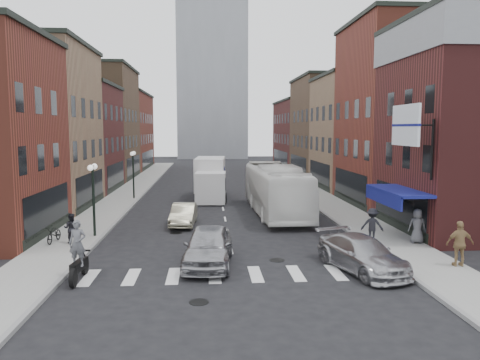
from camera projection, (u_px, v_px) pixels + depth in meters
name	position (u px, v px, depth m)	size (l,w,h in m)	color
ground	(232.00, 255.00, 22.37)	(160.00, 160.00, 0.00)	black
sidewalk_left	(129.00, 193.00, 43.58)	(3.00, 74.00, 0.15)	gray
sidewalk_right	(308.00, 191.00, 44.77)	(3.00, 74.00, 0.15)	gray
curb_left	(145.00, 193.00, 43.69)	(0.20, 74.00, 0.16)	gray
curb_right	(293.00, 192.00, 44.67)	(0.20, 74.00, 0.16)	gray
crosswalk_stripes	(236.00, 275.00, 19.40)	(12.00, 2.20, 0.01)	silver
bldg_left_mid_a	(20.00, 127.00, 34.52)	(10.30, 10.20, 12.30)	#9D7456
bldg_left_mid_b	(62.00, 138.00, 44.55)	(10.30, 10.20, 10.30)	#4F1C1C
bldg_left_far_a	(90.00, 123.00, 55.29)	(10.30, 12.20, 13.30)	brown
bldg_left_far_b	(114.00, 131.00, 69.28)	(10.30, 16.20, 11.30)	maroon
bldg_right_mid_a	(414.00, 114.00, 36.52)	(10.30, 10.20, 14.30)	maroon
bldg_right_mid_b	(369.00, 132.00, 46.60)	(10.30, 10.20, 11.30)	#9D7456
bldg_right_far_a	(338.00, 128.00, 57.45)	(10.30, 12.20, 12.30)	brown
bldg_right_far_b	(313.00, 134.00, 71.44)	(10.30, 16.20, 10.30)	#4F1C1C
awning_blue	(395.00, 192.00, 25.19)	(1.80, 5.00, 0.78)	navy
billboard_sign	(407.00, 127.00, 22.80)	(1.52, 3.00, 3.70)	black
distant_tower	(212.00, 37.00, 96.97)	(14.00, 14.00, 50.00)	#9399A0
streetlamp_near	(93.00, 186.00, 25.50)	(0.32, 1.22, 4.11)	black
streetlamp_far	(133.00, 166.00, 39.38)	(0.32, 1.22, 4.11)	black
bike_rack	(77.00, 240.00, 23.07)	(0.08, 0.68, 0.80)	#D8590C
box_truck	(210.00, 179.00, 40.08)	(2.80, 8.16, 3.49)	silver
motorcycle_rider	(78.00, 253.00, 18.47)	(0.71, 2.42, 2.46)	black
transit_bus	(276.00, 189.00, 33.11)	(2.95, 12.60, 3.51)	white
sedan_left_near	(208.00, 246.00, 20.68)	(2.03, 5.05, 1.72)	#A2A2A7
sedan_left_far	(184.00, 215.00, 29.27)	(1.42, 4.07, 1.34)	#B3AE91
curb_car	(362.00, 254.00, 19.85)	(2.05, 5.04, 1.46)	#AEAEB3
parked_bicycle	(54.00, 234.00, 24.26)	(0.58, 1.66, 0.87)	black
ped_left_solo	(71.00, 228.00, 24.09)	(0.75, 0.43, 1.55)	black
ped_right_a	(372.00, 225.00, 24.38)	(1.13, 0.56, 1.76)	black
ped_right_b	(460.00, 244.00, 20.00)	(1.15, 0.58, 1.97)	olive
ped_right_c	(417.00, 226.00, 24.06)	(0.87, 0.57, 1.79)	#4E5055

